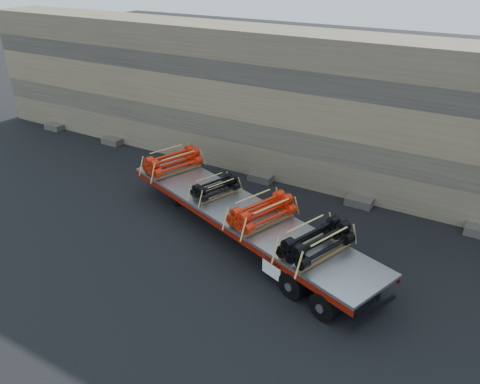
{
  "coord_description": "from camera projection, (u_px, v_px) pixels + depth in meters",
  "views": [
    {
      "loc": [
        6.7,
        -13.97,
        10.19
      ],
      "look_at": [
        -1.76,
        0.51,
        1.55
      ],
      "focal_mm": 35.0,
      "sensor_mm": 36.0,
      "label": 1
    }
  ],
  "objects": [
    {
      "name": "bundle_front",
      "position": [
        173.0,
        162.0,
        21.25
      ],
      "size": [
        1.98,
        2.73,
        0.87
      ],
      "primitive_type": null,
      "rotation": [
        0.0,
        0.0,
        -0.34
      ],
      "color": "red",
      "rests_on": "trailer"
    },
    {
      "name": "rock_wall",
      "position": [
        337.0,
        113.0,
        21.78
      ],
      "size": [
        44.0,
        3.0,
        7.0
      ],
      "primitive_type": "cube",
      "color": "#7A6B54",
      "rests_on": "ground"
    },
    {
      "name": "bundle_rear",
      "position": [
        316.0,
        242.0,
        15.35
      ],
      "size": [
        2.02,
        2.78,
        0.89
      ],
      "primitive_type": null,
      "rotation": [
        0.0,
        0.0,
        -0.34
      ],
      "color": "black",
      "rests_on": "trailer"
    },
    {
      "name": "bundle_midfront",
      "position": [
        215.0,
        188.0,
        19.13
      ],
      "size": [
        1.51,
        2.08,
        0.66
      ],
      "primitive_type": null,
      "rotation": [
        0.0,
        0.0,
        -0.34
      ],
      "color": "black",
      "rests_on": "trailer"
    },
    {
      "name": "trailer",
      "position": [
        243.0,
        225.0,
        18.38
      ],
      "size": [
        12.56,
        6.45,
        1.25
      ],
      "primitive_type": null,
      "rotation": [
        0.0,
        0.0,
        -0.34
      ],
      "color": "#A6A9AE",
      "rests_on": "ground"
    },
    {
      "name": "ground",
      "position": [
        272.0,
        242.0,
        18.4
      ],
      "size": [
        120.0,
        120.0,
        0.0
      ],
      "primitive_type": "plane",
      "color": "black",
      "rests_on": "ground"
    },
    {
      "name": "bundle_midrear",
      "position": [
        262.0,
        212.0,
        17.16
      ],
      "size": [
        1.96,
        2.7,
        0.86
      ],
      "primitive_type": null,
      "rotation": [
        0.0,
        0.0,
        -0.34
      ],
      "color": "red",
      "rests_on": "trailer"
    }
  ]
}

